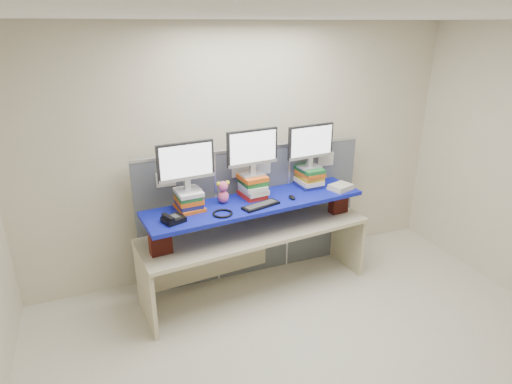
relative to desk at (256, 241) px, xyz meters
name	(u,v)px	position (x,y,z in m)	size (l,w,h in m)	color
room	(342,226)	(0.11, -1.41, 0.80)	(5.00, 4.00, 2.80)	beige
cubicle_partition	(253,212)	(0.11, 0.37, 0.17)	(2.60, 0.06, 1.53)	#4D525B
desk	(256,241)	(0.00, 0.00, 0.00)	(2.51, 0.95, 0.75)	beige
brick_pier_left	(160,240)	(-1.02, -0.15, 0.29)	(0.20, 0.11, 0.27)	maroon
brick_pier_right	(338,201)	(1.03, 0.05, 0.29)	(0.20, 0.11, 0.27)	maroon
blue_board	(256,203)	(0.00, 0.00, 0.45)	(2.30, 0.58, 0.04)	#0B1293
book_stack_left	(189,200)	(-0.68, 0.06, 0.56)	(0.28, 0.33, 0.20)	#D35513
book_stack_center	(253,186)	(0.01, 0.12, 0.59)	(0.28, 0.32, 0.24)	red
book_stack_right	(309,177)	(0.71, 0.19, 0.57)	(0.27, 0.33, 0.22)	navy
monitor_left	(186,164)	(-0.69, 0.05, 0.94)	(0.55, 0.18, 0.48)	#B3B3B9
monitor_center	(252,150)	(0.01, 0.12, 0.98)	(0.55, 0.18, 0.48)	#B3B3B9
monitor_right	(311,144)	(0.71, 0.19, 0.96)	(0.55, 0.18, 0.48)	#B3B3B9
keyboard	(261,205)	(-0.01, -0.15, 0.48)	(0.42, 0.24, 0.03)	black
mouse	(292,197)	(0.37, -0.08, 0.48)	(0.06, 0.11, 0.03)	black
desk_phone	(173,219)	(-0.89, -0.18, 0.50)	(0.23, 0.22, 0.08)	black
headset	(223,213)	(-0.42, -0.19, 0.48)	(0.20, 0.20, 0.02)	black
plush_toy	(223,192)	(-0.32, 0.08, 0.59)	(0.14, 0.10, 0.24)	#DF5587
binder_stack	(341,187)	(0.99, -0.04, 0.49)	(0.29, 0.26, 0.06)	beige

